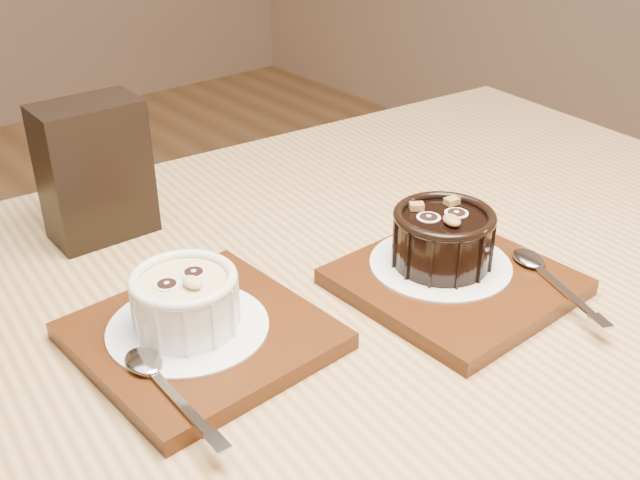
# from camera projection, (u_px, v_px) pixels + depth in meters

# --- Properties ---
(table) EXTENTS (1.27, 0.92, 0.75)m
(table) POSITION_uv_depth(u_px,v_px,m) (314.00, 412.00, 0.67)
(table) COLOR #9F7745
(table) RESTS_ON ground
(tray_left) EXTENTS (0.19, 0.19, 0.01)m
(tray_left) POSITION_uv_depth(u_px,v_px,m) (202.00, 336.00, 0.60)
(tray_left) COLOR #47210B
(tray_left) RESTS_ON table
(doily_left) EXTENTS (0.13, 0.13, 0.00)m
(doily_left) POSITION_uv_depth(u_px,v_px,m) (188.00, 327.00, 0.60)
(doily_left) COLOR white
(doily_left) RESTS_ON tray_left
(ramekin_white) EXTENTS (0.08, 0.08, 0.05)m
(ramekin_white) POSITION_uv_depth(u_px,v_px,m) (185.00, 299.00, 0.59)
(ramekin_white) COLOR white
(ramekin_white) RESTS_ON doily_left
(spoon_left) EXTENTS (0.03, 0.13, 0.01)m
(spoon_left) POSITION_uv_depth(u_px,v_px,m) (166.00, 385.00, 0.53)
(spoon_left) COLOR #B7BAC0
(spoon_left) RESTS_ON tray_left
(tray_right) EXTENTS (0.18, 0.18, 0.01)m
(tray_right) POSITION_uv_depth(u_px,v_px,m) (454.00, 282.00, 0.68)
(tray_right) COLOR #47210B
(tray_right) RESTS_ON table
(doily_right) EXTENTS (0.13, 0.13, 0.00)m
(doily_right) POSITION_uv_depth(u_px,v_px,m) (440.00, 264.00, 0.69)
(doily_right) COLOR white
(doily_right) RESTS_ON tray_right
(ramekin_dark) EXTENTS (0.09, 0.09, 0.06)m
(ramekin_dark) POSITION_uv_depth(u_px,v_px,m) (443.00, 236.00, 0.67)
(ramekin_dark) COLOR black
(ramekin_dark) RESTS_ON doily_right
(spoon_right) EXTENTS (0.07, 0.13, 0.01)m
(spoon_right) POSITION_uv_depth(u_px,v_px,m) (551.00, 277.00, 0.66)
(spoon_right) COLOR #B7BAC0
(spoon_right) RESTS_ON tray_right
(condiment_stand) EXTENTS (0.10, 0.06, 0.14)m
(condiment_stand) POSITION_uv_depth(u_px,v_px,m) (95.00, 171.00, 0.74)
(condiment_stand) COLOR black
(condiment_stand) RESTS_ON table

